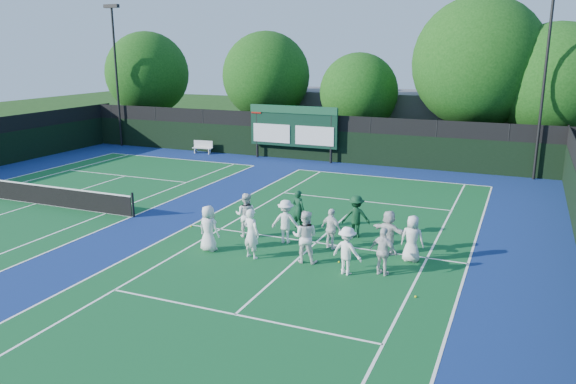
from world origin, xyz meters
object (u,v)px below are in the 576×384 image
at_px(bench, 203,147).
at_px(coach_left, 298,210).
at_px(scoreboard, 293,127).
at_px(tennis_net, 36,194).

height_order(bench, coach_left, coach_left).
xyz_separation_m(bench, coach_left, (12.43, -13.00, 0.31)).
bearing_deg(scoreboard, tennis_net, -115.60).
bearing_deg(coach_left, tennis_net, 24.36).
xyz_separation_m(scoreboard, coach_left, (5.74, -13.22, -1.40)).
distance_m(scoreboard, coach_left, 14.49).
distance_m(bench, coach_left, 17.99).
xyz_separation_m(tennis_net, bench, (0.30, 14.36, -0.01)).
bearing_deg(tennis_net, bench, 88.80).
relative_size(bench, coach_left, 0.91).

